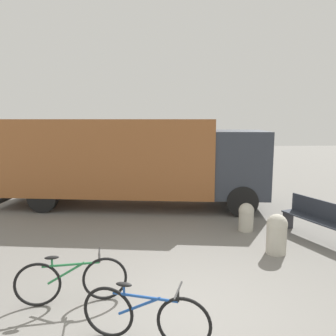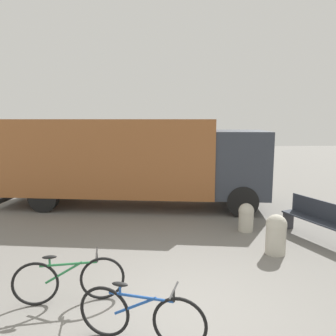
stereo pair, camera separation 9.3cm
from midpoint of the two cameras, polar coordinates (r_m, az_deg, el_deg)
The scene contains 7 objects.
ground_plane at distance 5.40m, azimuth 3.07°, elevation -23.82°, with size 60.00×60.00×0.00m, color slate.
delivery_truck at distance 10.94m, azimuth -6.21°, elevation 1.81°, with size 8.86×3.60×2.88m.
park_bench at distance 8.72m, azimuth 25.12°, elevation -8.00°, with size 1.03×1.93×0.95m.
bicycle_near at distance 5.66m, azimuth -16.36°, elevation -18.18°, with size 1.73×0.44×0.80m.
bicycle_middle at distance 4.63m, azimuth -4.17°, elevation -24.30°, with size 1.66×0.65×0.80m.
bollard_near_bench at distance 7.55m, azimuth 18.64°, elevation -10.68°, with size 0.45×0.45×0.87m.
bollard_far_bench at distance 8.82m, azimuth 13.75°, elevation -8.19°, with size 0.40×0.40×0.73m.
Camera 2 is at (-0.52, -4.53, 2.89)m, focal length 35.00 mm.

